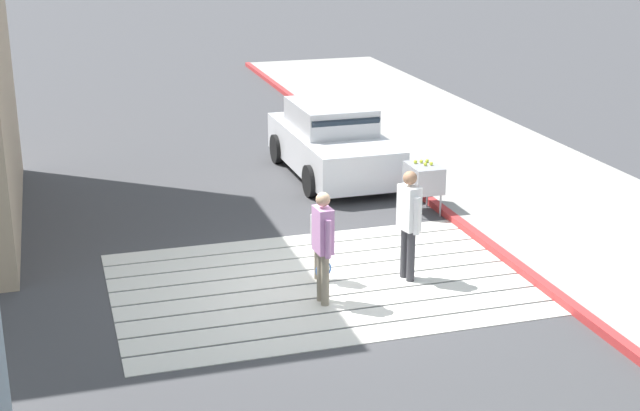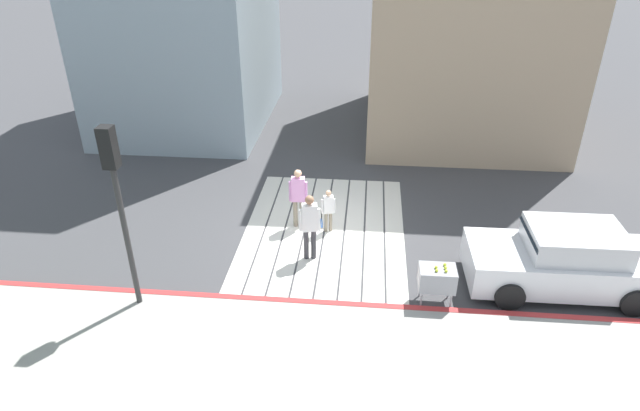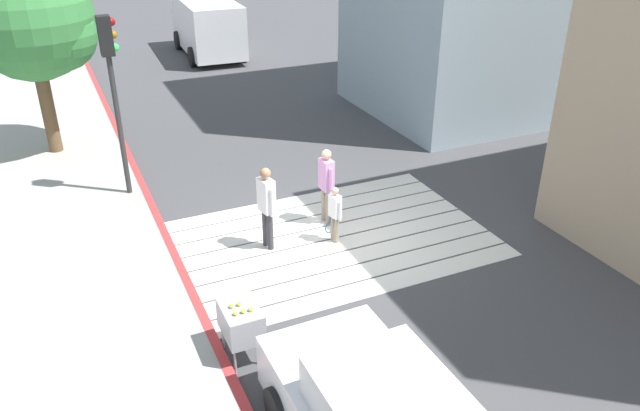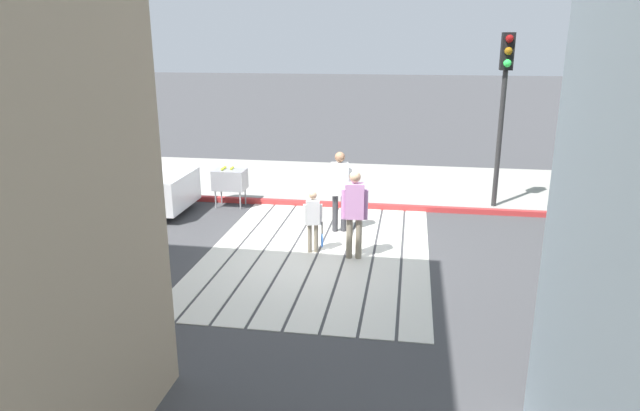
{
  "view_description": "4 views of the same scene",
  "coord_description": "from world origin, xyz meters",
  "px_view_note": "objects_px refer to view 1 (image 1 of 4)",
  "views": [
    {
      "loc": [
        3.79,
        12.67,
        5.68
      ],
      "look_at": [
        -0.15,
        -0.45,
        1.13
      ],
      "focal_mm": 51.34,
      "sensor_mm": 36.0,
      "label": 1
    },
    {
      "loc": [
        -12.69,
        -1.08,
        7.8
      ],
      "look_at": [
        -0.68,
        0.06,
        1.15
      ],
      "focal_mm": 30.35,
      "sensor_mm": 36.0,
      "label": 2
    },
    {
      "loc": [
        -4.96,
        -10.25,
        6.72
      ],
      "look_at": [
        -0.37,
        -0.11,
        0.92
      ],
      "focal_mm": 34.96,
      "sensor_mm": 36.0,
      "label": 3
    },
    {
      "loc": [
        10.37,
        1.73,
        4.09
      ],
      "look_at": [
        -0.04,
        0.03,
        0.98
      ],
      "focal_mm": 31.73,
      "sensor_mm": 36.0,
      "label": 4
    }
  ],
  "objects_px": {
    "pedestrian_adult_lead": "(409,217)",
    "tennis_ball_cart": "(424,178)",
    "pedestrian_adult_trailing": "(323,240)",
    "pedestrian_child_with_racket": "(319,239)",
    "car_parked_near_curb": "(332,142)"
  },
  "relations": [
    {
      "from": "pedestrian_adult_lead",
      "to": "tennis_ball_cart",
      "type": "bearing_deg",
      "value": -117.05
    },
    {
      "from": "pedestrian_adult_trailing",
      "to": "pedestrian_child_with_racket",
      "type": "bearing_deg",
      "value": -103.08
    },
    {
      "from": "tennis_ball_cart",
      "to": "pedestrian_adult_trailing",
      "type": "height_order",
      "value": "pedestrian_adult_trailing"
    },
    {
      "from": "car_parked_near_curb",
      "to": "pedestrian_child_with_racket",
      "type": "distance_m",
      "value": 5.93
    },
    {
      "from": "pedestrian_adult_lead",
      "to": "pedestrian_adult_trailing",
      "type": "relative_size",
      "value": 1.03
    },
    {
      "from": "car_parked_near_curb",
      "to": "pedestrian_adult_trailing",
      "type": "distance_m",
      "value": 6.78
    },
    {
      "from": "tennis_ball_cart",
      "to": "pedestrian_adult_lead",
      "type": "height_order",
      "value": "pedestrian_adult_lead"
    },
    {
      "from": "pedestrian_adult_trailing",
      "to": "pedestrian_adult_lead",
      "type": "bearing_deg",
      "value": -162.56
    },
    {
      "from": "tennis_ball_cart",
      "to": "pedestrian_adult_lead",
      "type": "distance_m",
      "value": 3.36
    },
    {
      "from": "car_parked_near_curb",
      "to": "tennis_ball_cart",
      "type": "bearing_deg",
      "value": 106.92
    },
    {
      "from": "tennis_ball_cart",
      "to": "pedestrian_adult_trailing",
      "type": "relative_size",
      "value": 0.59
    },
    {
      "from": "pedestrian_adult_lead",
      "to": "pedestrian_child_with_racket",
      "type": "height_order",
      "value": "pedestrian_adult_lead"
    },
    {
      "from": "tennis_ball_cart",
      "to": "pedestrian_adult_trailing",
      "type": "xyz_separation_m",
      "value": [
        3.06,
        3.46,
        0.31
      ]
    },
    {
      "from": "car_parked_near_curb",
      "to": "tennis_ball_cart",
      "type": "xyz_separation_m",
      "value": [
        -0.9,
        2.96,
        -0.04
      ]
    },
    {
      "from": "pedestrian_adult_trailing",
      "to": "pedestrian_child_with_racket",
      "type": "xyz_separation_m",
      "value": [
        -0.19,
        -0.83,
        -0.3
      ]
    }
  ]
}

